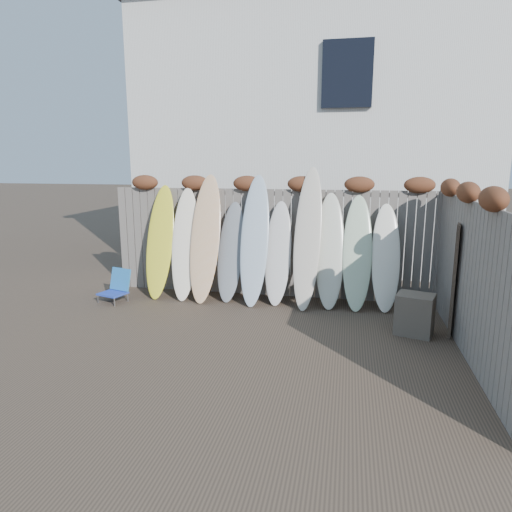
% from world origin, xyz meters
% --- Properties ---
extents(ground, '(80.00, 80.00, 0.00)m').
position_xyz_m(ground, '(0.00, 0.00, 0.00)').
color(ground, '#493A2D').
extents(back_fence, '(6.05, 0.28, 2.24)m').
position_xyz_m(back_fence, '(0.06, 2.39, 1.18)').
color(back_fence, slate).
rests_on(back_fence, ground).
extents(right_fence, '(0.28, 4.40, 2.24)m').
position_xyz_m(right_fence, '(2.99, 0.25, 1.14)').
color(right_fence, slate).
rests_on(right_fence, ground).
extents(house, '(8.50, 5.50, 6.33)m').
position_xyz_m(house, '(0.50, 6.50, 3.20)').
color(house, silver).
rests_on(house, ground).
extents(beach_chair, '(0.55, 0.57, 0.58)m').
position_xyz_m(beach_chair, '(-2.64, 1.47, 0.27)').
color(beach_chair, '#2541BA').
rests_on(beach_chair, ground).
extents(wooden_crate, '(0.62, 0.56, 0.60)m').
position_xyz_m(wooden_crate, '(2.45, 0.85, 0.30)').
color(wooden_crate, '#443833').
rests_on(wooden_crate, ground).
extents(lattice_panel, '(0.31, 1.07, 1.64)m').
position_xyz_m(lattice_panel, '(3.04, 1.25, 0.82)').
color(lattice_panel, '#46312B').
rests_on(lattice_panel, ground).
extents(surfboard_0, '(0.54, 0.75, 2.07)m').
position_xyz_m(surfboard_0, '(-1.98, 1.97, 1.03)').
color(surfboard_0, yellow).
rests_on(surfboard_0, ground).
extents(surfboard_1, '(0.54, 0.75, 2.02)m').
position_xyz_m(surfboard_1, '(-1.49, 1.96, 1.01)').
color(surfboard_1, white).
rests_on(surfboard_1, ground).
extents(surfboard_2, '(0.58, 0.82, 2.27)m').
position_xyz_m(surfboard_2, '(-1.08, 1.92, 1.14)').
color(surfboard_2, '#E4C489').
rests_on(surfboard_2, ground).
extents(surfboard_3, '(0.54, 0.68, 1.78)m').
position_xyz_m(surfboard_3, '(-0.63, 2.00, 0.89)').
color(surfboard_3, gray).
rests_on(surfboard_3, ground).
extents(surfboard_4, '(0.51, 0.80, 2.27)m').
position_xyz_m(surfboard_4, '(-0.17, 1.91, 1.13)').
color(surfboard_4, '#A6BBCE').
rests_on(surfboard_4, ground).
extents(surfboard_5, '(0.48, 0.66, 1.81)m').
position_xyz_m(surfboard_5, '(0.24, 1.99, 0.90)').
color(surfboard_5, silver).
rests_on(surfboard_5, ground).
extents(surfboard_6, '(0.53, 0.88, 2.41)m').
position_xyz_m(surfboard_6, '(0.76, 1.91, 1.21)').
color(surfboard_6, beige).
rests_on(surfboard_6, ground).
extents(surfboard_7, '(0.54, 0.73, 1.97)m').
position_xyz_m(surfboard_7, '(1.15, 1.98, 0.98)').
color(surfboard_7, silver).
rests_on(surfboard_7, ground).
extents(surfboard_8, '(0.51, 0.70, 1.93)m').
position_xyz_m(surfboard_8, '(1.61, 1.97, 0.97)').
color(surfboard_8, beige).
rests_on(surfboard_8, ground).
extents(surfboard_9, '(0.51, 0.67, 1.79)m').
position_xyz_m(surfboard_9, '(2.08, 1.99, 0.90)').
color(surfboard_9, white).
rests_on(surfboard_9, ground).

